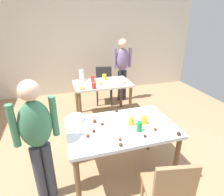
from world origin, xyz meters
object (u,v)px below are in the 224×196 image
(chair_near_table, at_px, (169,190))
(person_adult_far, at_px, (122,65))
(chair_far_table, at_px, (104,83))
(soda_can, at_px, (139,127))
(mixing_bowl, at_px, (76,118))
(person_girl_near, at_px, (37,135))
(dining_table_near, at_px, (121,132))
(pitcher_far, at_px, (82,75))
(dining_table_far, at_px, (102,88))

(chair_near_table, bearing_deg, person_adult_far, 78.37)
(chair_far_table, xyz_separation_m, soda_can, (-0.22, -2.51, 0.31))
(mixing_bowl, relative_size, soda_can, 1.66)
(person_girl_near, distance_m, soda_can, 1.11)
(dining_table_near, relative_size, soda_can, 10.77)
(dining_table_near, height_order, pitcher_far, pitcher_far)
(chair_far_table, distance_m, person_girl_near, 2.81)
(pitcher_far, bearing_deg, dining_table_near, -84.02)
(person_girl_near, bearing_deg, chair_near_table, -31.29)
(dining_table_near, distance_m, chair_far_table, 2.39)
(chair_near_table, distance_m, soda_can, 0.71)
(dining_table_far, xyz_separation_m, chair_far_table, (0.21, 0.70, -0.14))
(mixing_bowl, xyz_separation_m, soda_can, (0.68, -0.47, 0.03))
(pitcher_far, bearing_deg, chair_near_table, -81.57)
(chair_near_table, distance_m, person_adult_far, 3.21)
(chair_near_table, xyz_separation_m, person_adult_far, (0.64, 3.12, 0.41))
(chair_near_table, relative_size, person_adult_far, 0.57)
(dining_table_far, bearing_deg, mixing_bowl, -117.00)
(dining_table_near, height_order, chair_far_table, chair_far_table)
(soda_can, bearing_deg, person_girl_near, 176.90)
(dining_table_far, bearing_deg, soda_can, -90.25)
(person_girl_near, bearing_deg, dining_table_far, 57.64)
(dining_table_far, xyz_separation_m, mixing_bowl, (-0.69, -1.35, 0.14))
(person_girl_near, distance_m, mixing_bowl, 0.60)
(chair_far_table, xyz_separation_m, pitcher_far, (-0.58, -0.44, 0.37))
(dining_table_far, bearing_deg, pitcher_far, 145.48)
(person_adult_far, distance_m, mixing_bowl, 2.44)
(person_adult_far, relative_size, pitcher_far, 6.78)
(dining_table_near, relative_size, chair_near_table, 1.51)
(chair_near_table, bearing_deg, dining_table_near, 104.19)
(person_adult_far, xyz_separation_m, pitcher_far, (-1.04, -0.42, -0.05))
(person_girl_near, bearing_deg, pitcher_far, 69.88)
(person_adult_far, xyz_separation_m, mixing_bowl, (-1.35, -2.02, -0.13))
(dining_table_near, relative_size, dining_table_far, 1.15)
(dining_table_near, xyz_separation_m, chair_far_table, (0.38, 2.35, -0.16))
(mixing_bowl, bearing_deg, soda_can, -34.59)
(chair_near_table, height_order, pitcher_far, pitcher_far)
(person_girl_near, bearing_deg, mixing_bowl, 43.78)
(person_girl_near, height_order, pitcher_far, person_girl_near)
(person_girl_near, distance_m, pitcher_far, 2.14)
(dining_table_far, distance_m, soda_can, 1.82)
(dining_table_near, distance_m, dining_table_far, 1.66)
(dining_table_near, distance_m, mixing_bowl, 0.61)
(dining_table_far, bearing_deg, person_adult_far, 45.33)
(chair_near_table, height_order, mixing_bowl, chair_near_table)
(pitcher_far, bearing_deg, mixing_bowl, -100.98)
(chair_far_table, relative_size, mixing_bowl, 4.29)
(dining_table_far, xyz_separation_m, person_girl_near, (-1.11, -1.75, 0.23))
(chair_near_table, xyz_separation_m, mixing_bowl, (-0.71, 1.10, 0.28))
(chair_far_table, relative_size, soda_can, 7.13)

